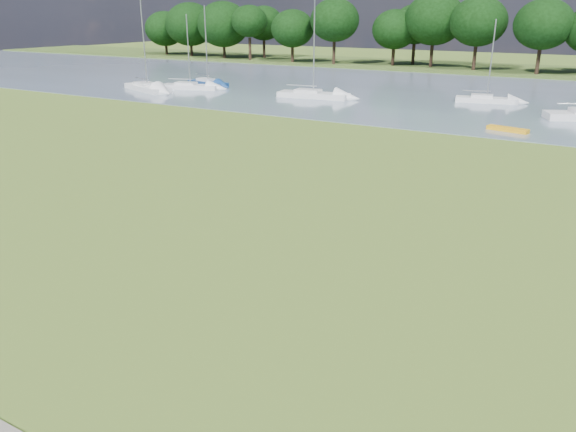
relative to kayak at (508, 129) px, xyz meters
The scene contains 10 objects.
ground 25.11m from the kayak, 96.21° to the right, with size 220.00×220.00×0.00m, color olive.
river 17.26m from the kayak, 99.06° to the left, with size 220.00×40.00×0.10m, color slate.
far_bank 47.12m from the kayak, 93.31° to the left, with size 220.00×20.00×0.40m, color #4C6626.
kayak is the anchor object (origin of this frame).
tree_line 46.16m from the kayak, 109.95° to the left, with size 116.48×8.34×10.09m.
sailboat_2 21.41m from the kayak, 158.93° to the left, with size 7.36×2.87×10.23m.
sailboat_3 38.33m from the kayak, behind, with size 7.79×4.71×9.65m.
sailboat_5 35.54m from the kayak, 169.09° to the left, with size 6.66×3.48×7.86m.
sailboat_7 36.46m from the kayak, 163.91° to the left, with size 6.09×3.23×8.78m.
sailboat_8 13.87m from the kayak, 108.09° to the left, with size 5.81×2.63×7.50m.
Camera 1 is at (9.17, -17.68, 8.21)m, focal length 35.00 mm.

